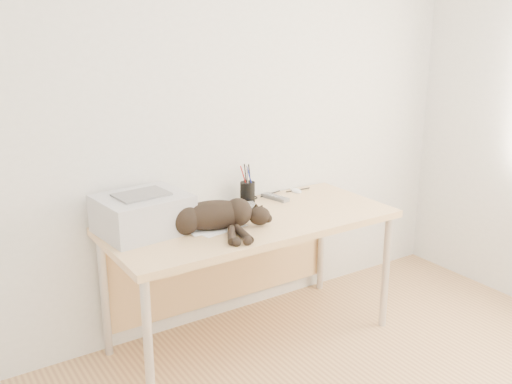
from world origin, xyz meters
TOP-DOWN VIEW (x-y plane):
  - wall_back at (0.00, 1.75)m, footprint 3.50×0.00m
  - desk at (0.00, 1.48)m, footprint 1.60×0.70m
  - printer at (-0.57, 1.53)m, footprint 0.47×0.41m
  - papers at (-0.24, 1.39)m, footprint 0.32×0.24m
  - cat at (-0.28, 1.36)m, footprint 0.69×0.47m
  - mug at (-0.25, 1.67)m, footprint 0.13×0.13m
  - pen_cup at (0.15, 1.66)m, footprint 0.09×0.09m
  - remote_grey at (0.31, 1.62)m, footprint 0.09×0.20m
  - remote_black at (0.10, 1.55)m, footprint 0.11×0.18m
  - mouse at (0.51, 1.67)m, footprint 0.07×0.10m
  - cable_tangle at (0.00, 1.70)m, footprint 1.36×0.07m

SIDE VIEW (x-z plane):
  - desk at x=0.00m, z-range 0.24..0.98m
  - papers at x=-0.24m, z-range 0.74..0.75m
  - cable_tangle at x=0.00m, z-range 0.74..0.75m
  - remote_black at x=0.10m, z-range 0.74..0.76m
  - remote_grey at x=0.31m, z-range 0.74..0.76m
  - mouse at x=0.51m, z-range 0.74..0.77m
  - mug at x=-0.25m, z-range 0.74..0.84m
  - pen_cup at x=0.15m, z-range 0.69..0.92m
  - cat at x=-0.28m, z-range 0.73..0.89m
  - printer at x=-0.57m, z-range 0.74..0.94m
  - wall_back at x=0.00m, z-range -0.45..3.05m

